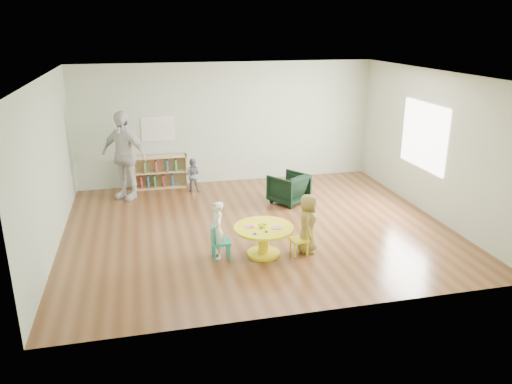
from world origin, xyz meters
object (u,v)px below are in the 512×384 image
kid_chair_right (301,239)px  child_right (308,223)px  child_left (217,230)px  toddler (192,175)px  activity_table (264,235)px  kid_chair_left (218,241)px  adult_caretaker (124,155)px  bookshelf (160,172)px  armchair (289,188)px

kid_chair_right → child_right: (0.13, 0.05, 0.24)m
child_left → toddler: (-0.01, 3.52, -0.10)m
toddler → activity_table: bearing=119.6°
kid_chair_left → child_left: 0.18m
kid_chair_right → child_left: (-1.36, 0.16, 0.21)m
toddler → adult_caretaker: bearing=22.8°
kid_chair_right → bookshelf: size_ratio=0.41×
armchair → adult_caretaker: bearing=-52.1°
armchair → child_left: (-1.87, -2.26, 0.16)m
bookshelf → child_right: size_ratio=1.19×
kid_chair_right → bookshelf: (-2.07, 4.12, 0.10)m
activity_table → child_left: bearing=175.7°
kid_chair_right → child_left: child_left is taller
kid_chair_right → activity_table: bearing=75.6°
kid_chair_left → armchair: 2.94m
child_left → adult_caretaker: adult_caretaker is taller
bookshelf → adult_caretaker: size_ratio=0.63×
child_right → adult_caretaker: adult_caretaker is taller
child_left → child_right: 1.49m
kid_chair_left → kid_chair_right: size_ratio=1.13×
bookshelf → adult_caretaker: 1.12m
kid_chair_right → bookshelf: 4.61m
activity_table → bookshelf: bookshelf is taller
armchair → child_left: child_left is taller
child_left → kid_chair_right: bearing=86.1°
activity_table → armchair: 2.57m
kid_chair_right → child_left: bearing=78.4°
activity_table → child_left: size_ratio=1.03×
activity_table → kid_chair_left: kid_chair_left is taller
kid_chair_left → armchair: armchair is taller
armchair → child_right: child_right is taller
kid_chair_right → armchair: size_ratio=0.70×
kid_chair_left → bookshelf: bookshelf is taller
activity_table → toddler: toddler is taller
kid_chair_left → kid_chair_right: (1.36, -0.14, -0.04)m
kid_chair_right → adult_caretaker: size_ratio=0.26×
kid_chair_right → adult_caretaker: bearing=33.6°
armchair → kid_chair_left: bearing=17.2°
kid_chair_left → toddler: size_ratio=0.73×
kid_chair_left → child_left: (-0.01, 0.02, 0.18)m
kid_chair_left → child_right: 1.50m
child_right → adult_caretaker: bearing=62.3°
kid_chair_left → activity_table: bearing=87.9°
child_left → child_right: child_right is taller
child_right → adult_caretaker: size_ratio=0.53×
child_left → toddler: size_ratio=1.26×
activity_table → kid_chair_left: bearing=176.8°
kid_chair_left → adult_caretaker: (-1.47, 3.41, 0.65)m
adult_caretaker → kid_chair_left: bearing=-30.0°
child_left → toddler: 3.53m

